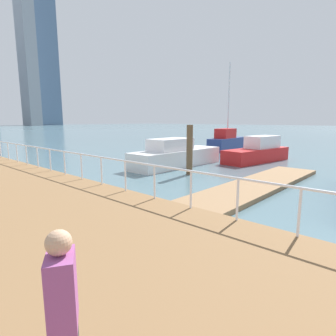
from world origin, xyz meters
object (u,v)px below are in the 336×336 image
(moored_boat_2, at_px, (176,155))
(moored_boat_1, at_px, (227,141))
(pedestrian_1, at_px, (64,319))
(moored_boat_0, at_px, (258,152))

(moored_boat_2, bearing_deg, moored_boat_1, 13.69)
(pedestrian_1, bearing_deg, moored_boat_2, 37.25)
(moored_boat_1, relative_size, pedestrian_1, 5.04)
(moored_boat_2, bearing_deg, pedestrian_1, -142.75)
(moored_boat_0, bearing_deg, moored_boat_1, 47.10)
(moored_boat_2, bearing_deg, moored_boat_0, -28.42)
(moored_boat_0, bearing_deg, moored_boat_2, 151.58)
(moored_boat_0, height_order, moored_boat_1, moored_boat_1)
(moored_boat_2, xyz_separation_m, pedestrian_1, (-11.92, -9.06, 0.54))
(moored_boat_1, height_order, moored_boat_2, moored_boat_1)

